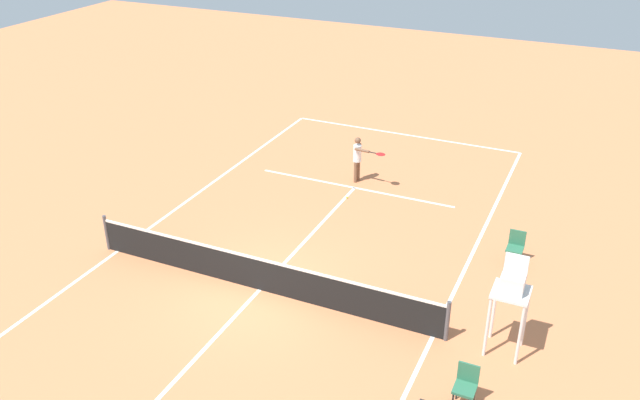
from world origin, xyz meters
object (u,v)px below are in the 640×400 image
(umpire_chair, at_px, (511,291))
(courtside_chair_near, at_px, (466,384))
(player_serving, at_px, (359,156))
(courtside_chair_mid, at_px, (516,246))
(tennis_ball, at_px, (347,197))

(umpire_chair, bearing_deg, courtside_chair_near, 79.19)
(player_serving, xyz_separation_m, courtside_chair_mid, (-5.81, 3.09, -0.42))
(umpire_chair, xyz_separation_m, courtside_chair_mid, (0.43, -3.81, -1.07))
(tennis_ball, bearing_deg, umpire_chair, 137.70)
(umpire_chair, distance_m, courtside_chair_near, 2.36)
(player_serving, bearing_deg, courtside_chair_near, 38.28)
(courtside_chair_mid, bearing_deg, courtside_chair_near, 90.37)
(tennis_ball, height_order, courtside_chair_mid, courtside_chair_mid)
(courtside_chair_near, bearing_deg, tennis_ball, -53.16)
(player_serving, distance_m, courtside_chair_near, 10.70)
(player_serving, relative_size, tennis_ball, 23.61)
(tennis_ball, relative_size, courtside_chair_near, 0.07)
(umpire_chair, height_order, courtside_chair_mid, umpire_chair)
(umpire_chair, xyz_separation_m, courtside_chair_near, (0.39, 2.06, -1.07))
(tennis_ball, xyz_separation_m, courtside_chair_mid, (-5.66, 1.73, 0.50))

